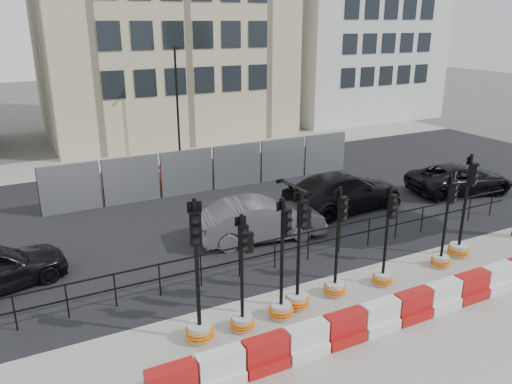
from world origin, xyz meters
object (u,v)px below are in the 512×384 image
traffic_signal_a (199,313)px  traffic_signal_h (461,236)px  car_c (343,192)px  traffic_signal_d (298,281)px

traffic_signal_a → traffic_signal_h: traffic_signal_a is taller
traffic_signal_a → car_c: size_ratio=0.66×
traffic_signal_d → traffic_signal_h: 6.23m
traffic_signal_a → traffic_signal_d: (2.81, 0.15, 0.05)m
traffic_signal_a → traffic_signal_h: size_ratio=1.05×
traffic_signal_a → traffic_signal_d: bearing=20.9°
traffic_signal_a → traffic_signal_d: size_ratio=1.08×
traffic_signal_d → traffic_signal_h: traffic_signal_h is taller
traffic_signal_h → traffic_signal_d: bearing=163.9°
traffic_signal_d → car_c: bearing=42.7°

